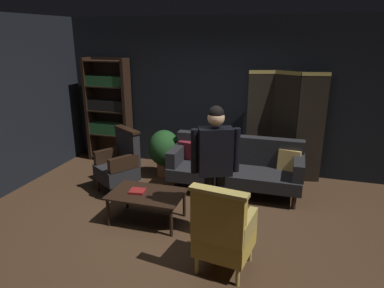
{
  "coord_description": "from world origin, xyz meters",
  "views": [
    {
      "loc": [
        1.39,
        -3.81,
        2.49
      ],
      "look_at": [
        0.0,
        0.8,
        0.95
      ],
      "focal_mm": 32.43,
      "sensor_mm": 36.0,
      "label": 1
    }
  ],
  "objects_px": {
    "folding_screen": "(284,125)",
    "potted_plant": "(164,150)",
    "velvet_couch": "(236,164)",
    "standing_figure": "(215,161)",
    "coffee_table": "(147,196)",
    "armchair_gilt_accent": "(223,231)",
    "armchair_wing_left": "(120,163)",
    "bookshelf": "(109,109)",
    "book_red_leather": "(137,191)"
  },
  "relations": [
    {
      "from": "velvet_couch",
      "to": "standing_figure",
      "type": "relative_size",
      "value": 1.25
    },
    {
      "from": "bookshelf",
      "to": "armchair_gilt_accent",
      "type": "distance_m",
      "value": 4.11
    },
    {
      "from": "standing_figure",
      "to": "potted_plant",
      "type": "height_order",
      "value": "standing_figure"
    },
    {
      "from": "velvet_couch",
      "to": "standing_figure",
      "type": "distance_m",
      "value": 1.56
    },
    {
      "from": "folding_screen",
      "to": "armchair_gilt_accent",
      "type": "xyz_separation_m",
      "value": [
        -0.47,
        -2.84,
        -0.5
      ]
    },
    {
      "from": "standing_figure",
      "to": "potted_plant",
      "type": "bearing_deg",
      "value": 128.14
    },
    {
      "from": "folding_screen",
      "to": "armchair_gilt_accent",
      "type": "relative_size",
      "value": 1.83
    },
    {
      "from": "velvet_couch",
      "to": "standing_figure",
      "type": "bearing_deg",
      "value": -90.72
    },
    {
      "from": "armchair_gilt_accent",
      "to": "standing_figure",
      "type": "bearing_deg",
      "value": 111.03
    },
    {
      "from": "armchair_gilt_accent",
      "to": "standing_figure",
      "type": "relative_size",
      "value": 0.61
    },
    {
      "from": "velvet_couch",
      "to": "armchair_gilt_accent",
      "type": "xyz_separation_m",
      "value": [
        0.23,
        -2.09,
        0.04
      ]
    },
    {
      "from": "standing_figure",
      "to": "potted_plant",
      "type": "xyz_separation_m",
      "value": [
        -1.32,
        1.68,
        -0.53
      ]
    },
    {
      "from": "coffee_table",
      "to": "armchair_gilt_accent",
      "type": "relative_size",
      "value": 0.96
    },
    {
      "from": "armchair_gilt_accent",
      "to": "bookshelf",
      "type": "bearing_deg",
      "value": 135.96
    },
    {
      "from": "bookshelf",
      "to": "standing_figure",
      "type": "bearing_deg",
      "value": -39.25
    },
    {
      "from": "coffee_table",
      "to": "velvet_couch",
      "type": "bearing_deg",
      "value": 53.74
    },
    {
      "from": "bookshelf",
      "to": "velvet_couch",
      "type": "height_order",
      "value": "bookshelf"
    },
    {
      "from": "standing_figure",
      "to": "folding_screen",
      "type": "bearing_deg",
      "value": 72.03
    },
    {
      "from": "folding_screen",
      "to": "velvet_couch",
      "type": "bearing_deg",
      "value": -132.89
    },
    {
      "from": "potted_plant",
      "to": "coffee_table",
      "type": "bearing_deg",
      "value": -77.48
    },
    {
      "from": "bookshelf",
      "to": "armchair_gilt_accent",
      "type": "height_order",
      "value": "bookshelf"
    },
    {
      "from": "velvet_couch",
      "to": "potted_plant",
      "type": "distance_m",
      "value": 1.36
    },
    {
      "from": "velvet_couch",
      "to": "coffee_table",
      "type": "xyz_separation_m",
      "value": [
        -0.99,
        -1.34,
        -0.08
      ]
    },
    {
      "from": "folding_screen",
      "to": "book_red_leather",
      "type": "relative_size",
      "value": 9.49
    },
    {
      "from": "potted_plant",
      "to": "velvet_couch",
      "type": "bearing_deg",
      "value": -9.67
    },
    {
      "from": "book_red_leather",
      "to": "coffee_table",
      "type": "bearing_deg",
      "value": 5.87
    },
    {
      "from": "potted_plant",
      "to": "book_red_leather",
      "type": "xyz_separation_m",
      "value": [
        0.22,
        -1.59,
        -0.06
      ]
    },
    {
      "from": "velvet_couch",
      "to": "armchair_wing_left",
      "type": "height_order",
      "value": "armchair_wing_left"
    },
    {
      "from": "armchair_gilt_accent",
      "to": "armchair_wing_left",
      "type": "bearing_deg",
      "value": 143.15
    },
    {
      "from": "book_red_leather",
      "to": "armchair_gilt_accent",
      "type": "bearing_deg",
      "value": -28.59
    },
    {
      "from": "coffee_table",
      "to": "armchair_gilt_accent",
      "type": "distance_m",
      "value": 1.43
    },
    {
      "from": "armchair_wing_left",
      "to": "potted_plant",
      "type": "bearing_deg",
      "value": 59.95
    },
    {
      "from": "folding_screen",
      "to": "armchair_gilt_accent",
      "type": "distance_m",
      "value": 2.92
    },
    {
      "from": "bookshelf",
      "to": "armchair_wing_left",
      "type": "xyz_separation_m",
      "value": [
        0.9,
        -1.31,
        -0.58
      ]
    },
    {
      "from": "armchair_wing_left",
      "to": "bookshelf",
      "type": "bearing_deg",
      "value": 124.48
    },
    {
      "from": "folding_screen",
      "to": "velvet_couch",
      "type": "xyz_separation_m",
      "value": [
        -0.7,
        -0.75,
        -0.53
      ]
    },
    {
      "from": "armchair_gilt_accent",
      "to": "potted_plant",
      "type": "relative_size",
      "value": 1.21
    },
    {
      "from": "standing_figure",
      "to": "armchair_wing_left",
      "type": "bearing_deg",
      "value": 153.73
    },
    {
      "from": "folding_screen",
      "to": "velvet_couch",
      "type": "relative_size",
      "value": 0.9
    },
    {
      "from": "coffee_table",
      "to": "standing_figure",
      "type": "relative_size",
      "value": 0.59
    },
    {
      "from": "standing_figure",
      "to": "book_red_leather",
      "type": "height_order",
      "value": "standing_figure"
    },
    {
      "from": "armchair_gilt_accent",
      "to": "armchair_wing_left",
      "type": "relative_size",
      "value": 1.0
    },
    {
      "from": "velvet_couch",
      "to": "standing_figure",
      "type": "height_order",
      "value": "standing_figure"
    },
    {
      "from": "book_red_leather",
      "to": "folding_screen",
      "type": "bearing_deg",
      "value": 49.31
    },
    {
      "from": "bookshelf",
      "to": "coffee_table",
      "type": "bearing_deg",
      "value": -50.6
    },
    {
      "from": "folding_screen",
      "to": "velvet_couch",
      "type": "distance_m",
      "value": 1.15
    },
    {
      "from": "bookshelf",
      "to": "potted_plant",
      "type": "relative_size",
      "value": 2.38
    },
    {
      "from": "coffee_table",
      "to": "armchair_gilt_accent",
      "type": "bearing_deg",
      "value": -31.55
    },
    {
      "from": "coffee_table",
      "to": "book_red_leather",
      "type": "bearing_deg",
      "value": -174.13
    },
    {
      "from": "folding_screen",
      "to": "potted_plant",
      "type": "xyz_separation_m",
      "value": [
        -2.03,
        -0.52,
        -0.49
      ]
    }
  ]
}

